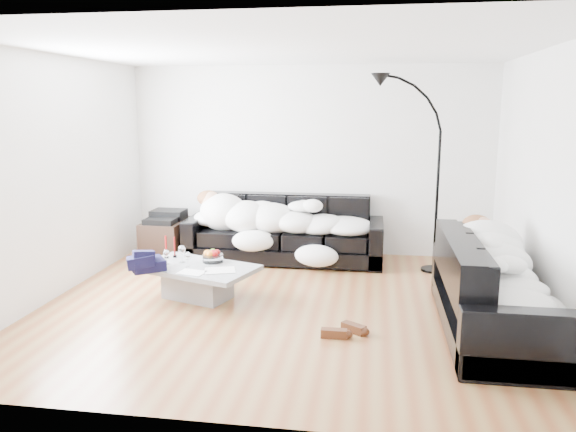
# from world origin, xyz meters

# --- Properties ---
(ground) EXTENTS (5.00, 5.00, 0.00)m
(ground) POSITION_xyz_m (0.00, 0.00, 0.00)
(ground) COLOR brown
(ground) RESTS_ON ground
(wall_back) EXTENTS (5.00, 0.02, 2.60)m
(wall_back) POSITION_xyz_m (0.00, 2.25, 1.30)
(wall_back) COLOR silver
(wall_back) RESTS_ON ground
(wall_left) EXTENTS (0.02, 4.50, 2.60)m
(wall_left) POSITION_xyz_m (-2.50, 0.00, 1.30)
(wall_left) COLOR silver
(wall_left) RESTS_ON ground
(wall_right) EXTENTS (0.02, 4.50, 2.60)m
(wall_right) POSITION_xyz_m (2.50, 0.00, 1.30)
(wall_right) COLOR silver
(wall_right) RESTS_ON ground
(ceiling) EXTENTS (5.00, 5.00, 0.00)m
(ceiling) POSITION_xyz_m (0.00, 0.00, 2.60)
(ceiling) COLOR white
(ceiling) RESTS_ON ground
(sofa_back) EXTENTS (2.62, 0.91, 0.86)m
(sofa_back) POSITION_xyz_m (-0.27, 1.75, 0.43)
(sofa_back) COLOR black
(sofa_back) RESTS_ON ground
(sofa_right) EXTENTS (0.92, 2.15, 0.87)m
(sofa_right) POSITION_xyz_m (2.03, -0.37, 0.44)
(sofa_right) COLOR black
(sofa_right) RESTS_ON ground
(sleeper_back) EXTENTS (2.22, 0.77, 0.44)m
(sleeper_back) POSITION_xyz_m (-0.27, 1.70, 0.64)
(sleeper_back) COLOR white
(sleeper_back) RESTS_ON sofa_back
(sleeper_right) EXTENTS (0.78, 1.85, 0.45)m
(sleeper_right) POSITION_xyz_m (2.03, -0.37, 0.65)
(sleeper_right) COLOR white
(sleeper_right) RESTS_ON sofa_right
(teal_cushion) EXTENTS (0.42, 0.38, 0.20)m
(teal_cushion) POSITION_xyz_m (1.97, 0.30, 0.72)
(teal_cushion) COLOR #0F646E
(teal_cushion) RESTS_ON sofa_right
(coffee_table) EXTENTS (1.41, 1.09, 0.36)m
(coffee_table) POSITION_xyz_m (-0.96, 0.10, 0.18)
(coffee_table) COLOR #939699
(coffee_table) RESTS_ON ground
(fruit_bowl) EXTENTS (0.26, 0.26, 0.14)m
(fruit_bowl) POSITION_xyz_m (-0.84, 0.27, 0.43)
(fruit_bowl) COLOR white
(fruit_bowl) RESTS_ON coffee_table
(wine_glass_a) EXTENTS (0.10, 0.10, 0.19)m
(wine_glass_a) POSITION_xyz_m (-1.16, 0.20, 0.46)
(wine_glass_a) COLOR white
(wine_glass_a) RESTS_ON coffee_table
(wine_glass_b) EXTENTS (0.08, 0.08, 0.16)m
(wine_glass_b) POSITION_xyz_m (-1.31, 0.11, 0.44)
(wine_glass_b) COLOR white
(wine_glass_b) RESTS_ON coffee_table
(wine_glass_c) EXTENTS (0.08, 0.08, 0.16)m
(wine_glass_c) POSITION_xyz_m (-1.05, 0.05, 0.44)
(wine_glass_c) COLOR white
(wine_glass_c) RESTS_ON coffee_table
(candle_left) EXTENTS (0.05, 0.05, 0.26)m
(candle_left) POSITION_xyz_m (-1.40, 0.35, 0.49)
(candle_left) COLOR maroon
(candle_left) RESTS_ON coffee_table
(candle_right) EXTENTS (0.05, 0.05, 0.23)m
(candle_right) POSITION_xyz_m (-1.32, 0.39, 0.48)
(candle_right) COLOR maroon
(candle_right) RESTS_ON coffee_table
(newspaper_a) EXTENTS (0.37, 0.32, 0.01)m
(newspaper_a) POSITION_xyz_m (-0.67, -0.04, 0.37)
(newspaper_a) COLOR silver
(newspaper_a) RESTS_ON coffee_table
(newspaper_b) EXTENTS (0.30, 0.24, 0.01)m
(newspaper_b) POSITION_xyz_m (-0.93, -0.16, 0.37)
(newspaper_b) COLOR silver
(newspaper_b) RESTS_ON coffee_table
(navy_jacket) EXTENTS (0.46, 0.44, 0.18)m
(navy_jacket) POSITION_xyz_m (-1.42, -0.17, 0.53)
(navy_jacket) COLOR black
(navy_jacket) RESTS_ON coffee_table
(shoes) EXTENTS (0.45, 0.36, 0.09)m
(shoes) POSITION_xyz_m (0.66, -0.67, 0.05)
(shoes) COLOR #472311
(shoes) RESTS_ON ground
(av_cabinet) EXTENTS (0.55, 0.78, 0.52)m
(av_cabinet) POSITION_xyz_m (-1.88, 1.62, 0.26)
(av_cabinet) COLOR black
(av_cabinet) RESTS_ON ground
(stereo) EXTENTS (0.44, 0.35, 0.13)m
(stereo) POSITION_xyz_m (-1.88, 1.62, 0.59)
(stereo) COLOR black
(stereo) RESTS_ON av_cabinet
(floor_lamp) EXTENTS (0.83, 0.49, 2.15)m
(floor_lamp) POSITION_xyz_m (1.68, 1.55, 1.08)
(floor_lamp) COLOR black
(floor_lamp) RESTS_ON ground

